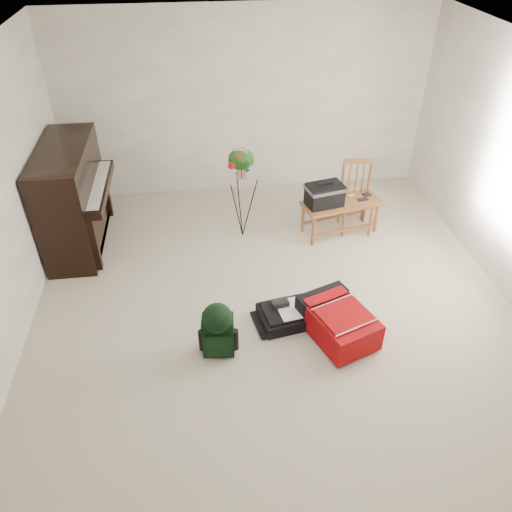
{
  "coord_description": "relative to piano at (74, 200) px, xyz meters",
  "views": [
    {
      "loc": [
        -0.7,
        -3.8,
        3.58
      ],
      "look_at": [
        -0.16,
        0.35,
        0.49
      ],
      "focal_mm": 35.0,
      "sensor_mm": 36.0,
      "label": 1
    }
  ],
  "objects": [
    {
      "name": "bench",
      "position": [
        3.07,
        -0.18,
        -0.07
      ],
      "size": [
        1.04,
        0.59,
        0.75
      ],
      "rotation": [
        0.0,
        0.0,
        0.22
      ],
      "color": "#965C31",
      "rests_on": "floor"
    },
    {
      "name": "ceiling",
      "position": [
        2.19,
        -1.6,
        1.9
      ],
      "size": [
        5.0,
        5.5,
        0.01
      ],
      "primitive_type": "cube",
      "color": "white",
      "rests_on": "wall_back"
    },
    {
      "name": "red_suitcase",
      "position": [
        2.74,
        -1.95,
        -0.43
      ],
      "size": [
        0.74,
        0.91,
        0.33
      ],
      "rotation": [
        0.0,
        0.0,
        0.36
      ],
      "color": "#AE070F",
      "rests_on": "floor"
    },
    {
      "name": "flower_stand",
      "position": [
        2.0,
        -0.11,
        -0.0
      ],
      "size": [
        0.48,
        0.48,
        1.22
      ],
      "rotation": [
        0.0,
        0.0,
        -0.3
      ],
      "color": "black",
      "rests_on": "floor"
    },
    {
      "name": "black_duffel",
      "position": [
        2.28,
        -1.74,
        -0.52
      ],
      "size": [
        0.6,
        0.51,
        0.22
      ],
      "rotation": [
        0.0,
        0.0,
        0.17
      ],
      "color": "black",
      "rests_on": "floor"
    },
    {
      "name": "green_backpack",
      "position": [
        1.56,
        -2.08,
        -0.28
      ],
      "size": [
        0.31,
        0.28,
        0.58
      ],
      "rotation": [
        0.0,
        0.0,
        -0.11
      ],
      "color": "black",
      "rests_on": "floor"
    },
    {
      "name": "piano",
      "position": [
        0.0,
        0.0,
        0.0
      ],
      "size": [
        0.71,
        1.5,
        1.25
      ],
      "color": "black",
      "rests_on": "floor"
    },
    {
      "name": "dining_chair",
      "position": [
        3.44,
        -0.12,
        -0.16
      ],
      "size": [
        0.43,
        0.43,
        0.91
      ],
      "rotation": [
        0.0,
        0.0,
        -0.1
      ],
      "color": "#965C31",
      "rests_on": "floor"
    },
    {
      "name": "floor",
      "position": [
        2.19,
        -1.6,
        -0.6
      ],
      "size": [
        5.0,
        5.5,
        0.01
      ],
      "primitive_type": "cube",
      "color": "#BDAF98",
      "rests_on": "ground"
    },
    {
      "name": "wall_back",
      "position": [
        2.19,
        1.15,
        0.65
      ],
      "size": [
        5.0,
        0.04,
        2.5
      ],
      "primitive_type": "cube",
      "color": "white",
      "rests_on": "floor"
    }
  ]
}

